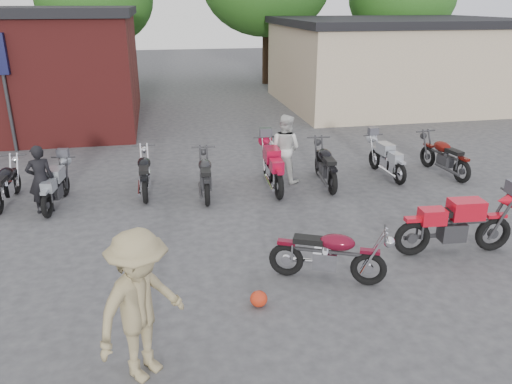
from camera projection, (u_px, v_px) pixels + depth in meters
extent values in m
plane|color=#39393B|center=(312.00, 300.00, 7.97)|extent=(90.00, 90.00, 0.00)
cube|color=gray|center=(395.00, 65.00, 22.62)|extent=(10.00, 8.00, 3.50)
ellipsoid|color=#B72C13|center=(259.00, 299.00, 7.77)|extent=(0.32, 0.32, 0.26)
imported|color=black|center=(40.00, 179.00, 11.02)|extent=(0.65, 0.53, 1.56)
imported|color=silver|center=(285.00, 148.00, 12.94)|extent=(1.09, 1.08, 1.78)
imported|color=#97875D|center=(141.00, 306.00, 6.04)|extent=(1.46, 1.43, 2.02)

